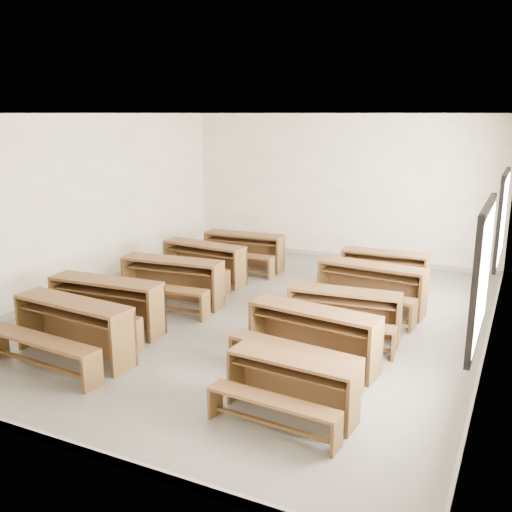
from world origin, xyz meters
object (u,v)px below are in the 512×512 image
at_px(desk_set_0, 71,326).
at_px(desk_set_7, 343,311).
at_px(desk_set_1, 104,302).
at_px(desk_set_3, 203,260).
at_px(desk_set_8, 370,285).
at_px(desk_set_5, 290,383).
at_px(desk_set_2, 171,279).
at_px(desk_set_6, 311,334).
at_px(desk_set_9, 384,268).
at_px(desk_set_4, 243,249).

relative_size(desk_set_0, desk_set_7, 1.10).
relative_size(desk_set_1, desk_set_3, 1.03).
bearing_deg(desk_set_8, desk_set_3, -179.41).
xyz_separation_m(desk_set_5, desk_set_7, (-0.14, 2.34, 0.04)).
bearing_deg(desk_set_5, desk_set_7, 97.43).
xyz_separation_m(desk_set_2, desk_set_3, (-0.20, 1.38, -0.02)).
height_order(desk_set_5, desk_set_6, desk_set_6).
distance_m(desk_set_2, desk_set_9, 3.93).
distance_m(desk_set_1, desk_set_3, 2.86).
relative_size(desk_set_3, desk_set_7, 1.05).
distance_m(desk_set_4, desk_set_8, 3.42).
bearing_deg(desk_set_4, desk_set_7, -45.50).
bearing_deg(desk_set_4, desk_set_8, -28.25).
height_order(desk_set_8, desk_set_9, desk_set_8).
height_order(desk_set_0, desk_set_8, desk_set_0).
distance_m(desk_set_1, desk_set_4, 4.08).
height_order(desk_set_6, desk_set_8, desk_set_8).
bearing_deg(desk_set_3, desk_set_7, -20.37).
bearing_deg(desk_set_0, desk_set_2, 96.14).
relative_size(desk_set_5, desk_set_7, 0.89).
relative_size(desk_set_0, desk_set_2, 1.00).
bearing_deg(desk_set_7, desk_set_5, -92.15).
height_order(desk_set_2, desk_set_6, desk_set_2).
relative_size(desk_set_1, desk_set_8, 1.00).
height_order(desk_set_0, desk_set_6, desk_set_0).
relative_size(desk_set_4, desk_set_5, 1.15).
bearing_deg(desk_set_5, desk_set_8, 95.59).
height_order(desk_set_3, desk_set_6, desk_set_6).
height_order(desk_set_5, desk_set_8, desk_set_8).
distance_m(desk_set_7, desk_set_9, 2.68).
distance_m(desk_set_3, desk_set_6, 4.19).
height_order(desk_set_1, desk_set_2, desk_set_1).
relative_size(desk_set_3, desk_set_8, 0.97).
height_order(desk_set_1, desk_set_5, desk_set_1).
distance_m(desk_set_0, desk_set_8, 4.73).
bearing_deg(desk_set_0, desk_set_4, 94.56).
bearing_deg(desk_set_9, desk_set_0, -122.92).
bearing_deg(desk_set_2, desk_set_8, 14.18).
bearing_deg(desk_set_9, desk_set_8, -87.66).
bearing_deg(desk_set_0, desk_set_8, 53.74).
relative_size(desk_set_7, desk_set_9, 1.06).
bearing_deg(desk_set_5, desk_set_4, 125.88).
height_order(desk_set_1, desk_set_8, desk_set_1).
distance_m(desk_set_3, desk_set_4, 1.24).
xyz_separation_m(desk_set_0, desk_set_6, (2.95, 1.16, -0.02)).
bearing_deg(desk_set_1, desk_set_0, -78.61).
height_order(desk_set_2, desk_set_4, desk_set_2).
height_order(desk_set_4, desk_set_5, desk_set_4).
bearing_deg(desk_set_4, desk_set_0, -92.74).
bearing_deg(desk_set_2, desk_set_1, -102.67).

